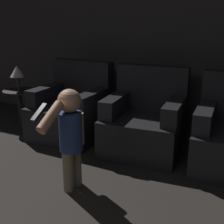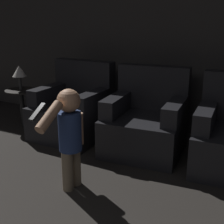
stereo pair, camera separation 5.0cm
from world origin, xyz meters
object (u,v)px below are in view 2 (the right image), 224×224
(armchair_left, at_px, (74,111))
(lamp, at_px, (19,72))
(person_toddler, at_px, (69,132))
(armchair_middle, at_px, (146,123))

(armchair_left, height_order, lamp, armchair_left)
(armchair_left, xyz_separation_m, person_toddler, (0.70, -1.06, 0.20))
(armchair_left, distance_m, armchair_middle, 0.96)
(armchair_left, xyz_separation_m, armchair_middle, (0.96, -0.00, 0.00))
(armchair_left, distance_m, person_toddler, 1.28)
(armchair_middle, relative_size, person_toddler, 1.03)
(armchair_middle, distance_m, person_toddler, 1.11)
(armchair_middle, bearing_deg, lamp, 176.57)
(armchair_left, bearing_deg, person_toddler, -56.11)
(person_toddler, distance_m, lamp, 1.81)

